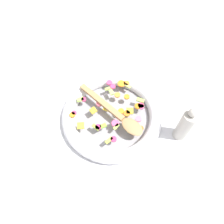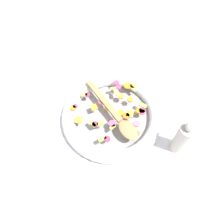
% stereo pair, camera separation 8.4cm
% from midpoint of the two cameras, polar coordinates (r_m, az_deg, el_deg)
% --- Properties ---
extents(ground_plane, '(4.00, 4.00, 0.00)m').
position_cam_midpoint_polar(ground_plane, '(0.89, -2.71, -1.85)').
color(ground_plane, silver).
extents(skillet, '(0.40, 0.40, 0.05)m').
position_cam_midpoint_polar(skillet, '(0.87, -2.77, -1.16)').
color(skillet, gray).
rests_on(skillet, ground_plane).
extents(chopped_vegetables, '(0.28, 0.30, 0.01)m').
position_cam_midpoint_polar(chopped_vegetables, '(0.85, -2.17, 0.88)').
color(chopped_vegetables, orange).
rests_on(chopped_vegetables, skillet).
extents(wooden_spoon, '(0.28, 0.20, 0.01)m').
position_cam_midpoint_polar(wooden_spoon, '(0.82, -1.73, -0.77)').
color(wooden_spoon, '#A87F51').
rests_on(wooden_spoon, chopped_vegetables).
extents(pepper_mill, '(0.05, 0.05, 0.19)m').
position_cam_midpoint_polar(pepper_mill, '(0.81, 15.80, -3.58)').
color(pepper_mill, '#B2ADA3').
rests_on(pepper_mill, ground_plane).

